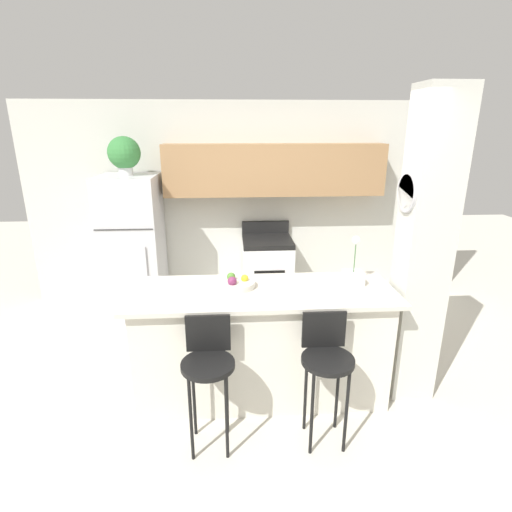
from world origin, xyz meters
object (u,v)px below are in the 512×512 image
Objects in this scene: stove_range at (267,273)px; potted_plant_on_fridge at (124,154)px; fruit_bowl at (236,283)px; refrigerator at (133,247)px; bar_stool_left at (208,365)px; bar_stool_right at (326,360)px; orchid_vase at (354,273)px.

potted_plant_on_fridge reaches higher than stove_range.
potted_plant_on_fridge is 2.26m from fruit_bowl.
bar_stool_left is (1.00, -2.28, -0.19)m from refrigerator.
bar_stool_right is 0.95m from fruit_bowl.
refrigerator reaches higher than stove_range.
orchid_vase reaches higher than bar_stool_right.
orchid_vase is (0.57, -1.70, 0.62)m from stove_range.
orchid_vase is 0.98m from fruit_bowl.
potted_plant_on_fridge reaches higher than bar_stool_left.
orchid_vase is (1.20, 0.63, 0.41)m from bar_stool_left.
stove_range is at bearing 108.37° from orchid_vase.
stove_range is 1.09× the size of bar_stool_right.
potted_plant_on_fridge reaches higher than refrigerator.
bar_stool_right is at bearing -50.99° from potted_plant_on_fridge.
fruit_bowl is (0.21, 0.62, 0.36)m from bar_stool_left.
refrigerator is at bearing -64.70° from potted_plant_on_fridge.
refrigerator is at bearing 113.81° from bar_stool_left.
stove_range reaches higher than bar_stool_left.
potted_plant_on_fridge is (-1.84, 2.28, 1.29)m from bar_stool_right.
potted_plant_on_fridge is at bearing 143.25° from orchid_vase.
bar_stool_left is at bearing -66.19° from refrigerator.
stove_range is at bearing 95.11° from bar_stool_right.
stove_range is 1.09× the size of bar_stool_left.
bar_stool_left and bar_stool_right have the same top height.
fruit_bowl is (-0.42, -1.71, 0.56)m from stove_range.
stove_range is 2.57× the size of orchid_vase.
fruit_bowl is at bearing -53.60° from potted_plant_on_fridge.
stove_range is 2.43m from bar_stool_left.
orchid_vase is at bearing -71.63° from stove_range.
fruit_bowl is at bearing 135.08° from bar_stool_right.
fruit_bowl is (-0.62, 0.62, 0.36)m from bar_stool_right.
refrigerator reaches higher than fruit_bowl.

